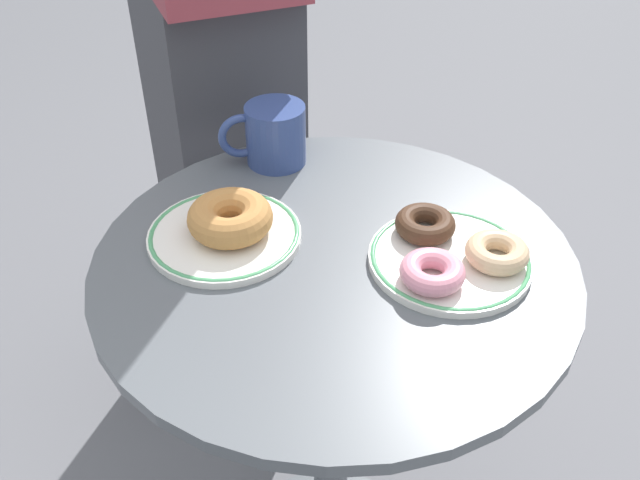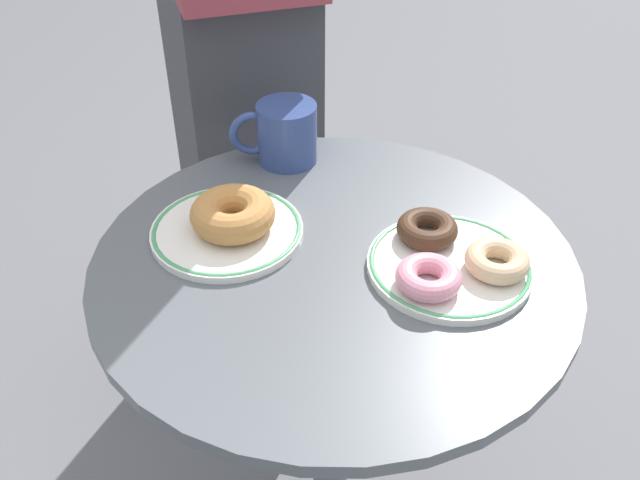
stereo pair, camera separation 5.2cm
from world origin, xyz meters
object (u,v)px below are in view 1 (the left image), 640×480
Objects in this scene: plate_left at (225,235)px; coffee_mug at (273,135)px; donut_pink_frosted at (432,272)px; donut_glazed at (497,252)px; plate_right at (450,259)px; cafe_table at (332,386)px; donut_chocolate at (425,224)px; donut_old_fashioned at (230,218)px.

coffee_mug reaches higher than plate_left.
coffee_mug reaches higher than donut_pink_frosted.
plate_right is at bearing 172.09° from donut_glazed.
coffee_mug is at bearing 127.05° from donut_pink_frosted.
coffee_mug is at bearing 76.54° from plate_left.
plate_left is 2.56× the size of donut_glazed.
cafe_table is 0.30m from donut_chocolate.
plate_left is 0.20m from coffee_mug.
donut_old_fashioned reaches higher than plate_left.
plate_right is at bearing -3.03° from cafe_table.
donut_glazed is at bearing -8.32° from donut_old_fashioned.
plate_right is at bearing -44.27° from coffee_mug.
donut_chocolate reaches higher than plate_right.
donut_glazed is at bearing -33.46° from donut_chocolate.
coffee_mug reaches higher than donut_glazed.
donut_glazed is at bearing -7.91° from plate_right.
coffee_mug reaches higher than donut_old_fashioned.
donut_old_fashioned is at bearing 171.60° from plate_right.
plate_right is (0.14, -0.01, 0.25)m from cafe_table.
cafe_table is at bearing -13.98° from donut_old_fashioned.
coffee_mug is at bearing 113.10° from cafe_table.
cafe_table is 6.64× the size of donut_old_fashioned.
cafe_table is 5.69× the size of coffee_mug.
plate_right is at bearing 60.04° from donut_pink_frosted.
cafe_table is 0.38m from coffee_mug.
donut_pink_frosted is (-0.03, -0.05, 0.02)m from plate_right.
plate_right is 0.06m from donut_pink_frosted.
donut_pink_frosted is at bearing -119.96° from plate_right.
donut_pink_frosted is (0.26, -0.08, 0.02)m from plate_left.
cafe_table is 9.41× the size of donut_chocolate.
donut_chocolate is (-0.08, 0.05, 0.00)m from donut_glazed.
plate_left is 0.27m from donut_pink_frosted.
coffee_mug is (-0.29, 0.24, 0.02)m from donut_glazed.
donut_chocolate is at bearing -41.43° from coffee_mug.
donut_pink_frosted reaches higher than plate_right.
donut_pink_frosted is at bearing -25.44° from cafe_table.
plate_left is 0.26m from donut_chocolate.
donut_glazed is (0.34, -0.05, 0.02)m from plate_left.
coffee_mug is (-0.10, 0.22, 0.29)m from cafe_table.
donut_pink_frosted reaches higher than plate_left.
donut_glazed is 1.00× the size of donut_chocolate.
plate_right is 2.60× the size of donut_pink_frosted.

